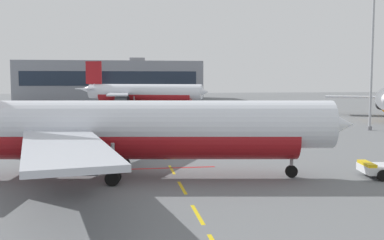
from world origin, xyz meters
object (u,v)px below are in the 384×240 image
catering_truck (17,131)px  apron_light_mast_far (373,21)px  airliner_mid_left (142,93)px  airliner_foreground (136,129)px

catering_truck → apron_light_mast_far: bearing=9.2°
apron_light_mast_far → airliner_mid_left: bearing=118.0°
airliner_mid_left → catering_truck: (-18.37, -68.36, -2.50)m
airliner_foreground → catering_truck: (-13.48, 20.76, -2.30)m
airliner_mid_left → apron_light_mast_far: 69.30m
airliner_foreground → airliner_mid_left: size_ratio=0.98×
airliner_mid_left → apron_light_mast_far: (32.03, -60.16, 12.54)m
airliner_mid_left → apron_light_mast_far: bearing=-62.0°
airliner_mid_left → catering_truck: bearing=-105.0°
airliner_foreground → airliner_mid_left: (4.89, 89.12, 0.20)m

